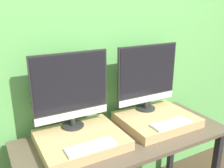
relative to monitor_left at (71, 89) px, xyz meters
The scene contains 8 objects.
wall_back 0.42m from the monitor_left, 31.29° to the left, with size 8.00×0.04×2.60m.
workbench 0.60m from the monitor_left, 30.68° to the right, with size 1.59×0.66×0.78m.
wooden_riser_left 0.36m from the monitor_left, 90.00° to the right, with size 0.58×0.49×0.07m.
monitor_left is the anchor object (origin of this frame).
keyboard_left 0.44m from the monitor_left, 90.00° to the right, with size 0.33×0.12×0.01m.
wooden_riser_right 0.76m from the monitor_left, 12.81° to the right, with size 0.58×0.49×0.07m.
monitor_right 0.66m from the monitor_left, ahead, with size 0.56×0.16×0.56m.
keyboard_right 0.79m from the monitor_left, 26.13° to the right, with size 0.33×0.12×0.01m.
Camera 1 is at (-0.88, -1.07, 1.73)m, focal length 40.00 mm.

